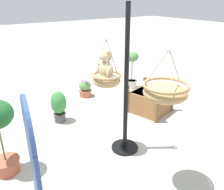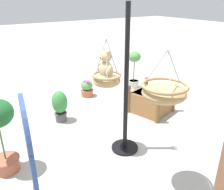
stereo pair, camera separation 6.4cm
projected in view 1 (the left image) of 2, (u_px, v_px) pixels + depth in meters
name	position (u px, v px, depth m)	size (l,w,h in m)	color
ground_plane	(115.00, 148.00, 3.97)	(40.00, 40.00, 0.00)	#ADAAA3
display_pole_central	(126.00, 110.00, 3.67)	(0.44, 0.44, 2.36)	black
hanging_basket_with_teddy	(107.00, 79.00, 3.46)	(0.43, 0.43, 0.71)	tan
teddy_bear	(105.00, 67.00, 3.37)	(0.31, 0.28, 0.45)	tan
hanging_basket_left_high	(165.00, 91.00, 2.69)	(0.54, 0.54, 0.61)	tan
wooden_planter_box	(150.00, 101.00, 5.12)	(0.97, 0.94, 0.64)	olive
potted_plant_fern_front	(132.00, 67.00, 6.33)	(0.33, 0.33, 1.02)	beige
potted_plant_flowering_red	(59.00, 106.00, 4.67)	(0.31, 0.31, 0.65)	#4C4C51
potted_plant_conical_shrub	(85.00, 89.00, 5.93)	(0.33, 0.33, 0.46)	#BC6042
display_sign_board	(33.00, 158.00, 2.26)	(0.69, 0.15, 1.58)	#334C8C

